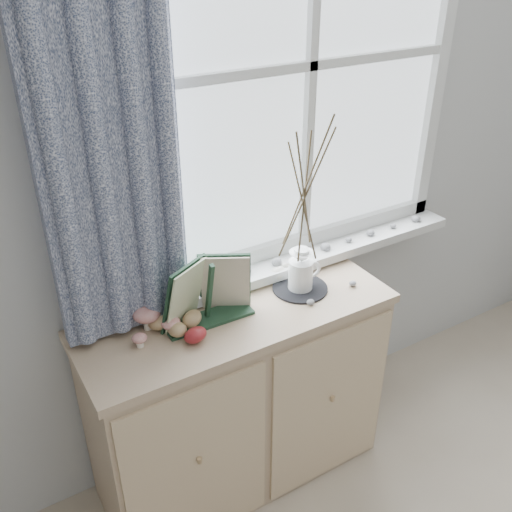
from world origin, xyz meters
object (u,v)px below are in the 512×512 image
at_px(twig_pitcher, 304,191).
at_px(sideboard, 240,398).
at_px(botanical_book, 211,294).
at_px(toadstool_cluster, 151,319).

bearing_deg(twig_pitcher, sideboard, -163.29).
relative_size(botanical_book, twig_pitcher, 0.53).
distance_m(botanical_book, twig_pitcher, 0.49).
bearing_deg(toadstool_cluster, botanical_book, -20.05).
bearing_deg(twig_pitcher, botanical_book, -161.97).
bearing_deg(toadstool_cluster, sideboard, -10.46).
distance_m(sideboard, twig_pitcher, 0.89).
height_order(sideboard, botanical_book, botanical_book).
distance_m(sideboard, botanical_book, 0.57).
relative_size(sideboard, twig_pitcher, 1.64).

